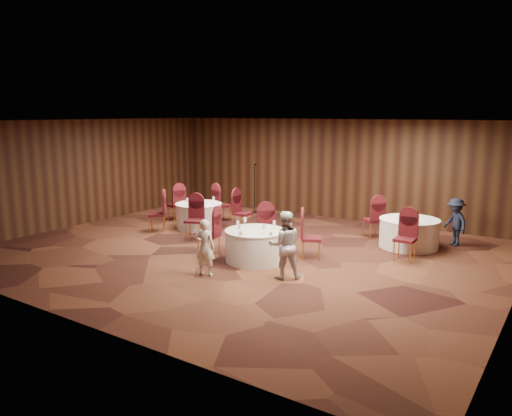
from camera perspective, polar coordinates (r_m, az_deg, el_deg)
The scene contains 15 objects.
ground at distance 12.44m, azimuth -1.28°, elevation -5.03°, with size 12.00×12.00×0.00m, color black.
room_shell at distance 12.05m, azimuth -1.32°, elevation 3.99°, with size 12.00×12.00×12.00m.
table_main at distance 11.58m, azimuth -0.10°, elevation -4.30°, with size 1.40×1.40×0.74m.
table_left at distance 15.01m, azimuth -6.55°, elevation -0.85°, with size 1.38×1.38×0.74m.
table_right at distance 13.36m, azimuth 17.07°, elevation -2.73°, with size 1.50×1.50×0.74m.
chairs_main at distance 12.18m, azimuth 0.55°, elevation -2.94°, with size 2.86×2.04×1.00m.
chairs_left at distance 15.02m, azimuth -6.58°, elevation -0.35°, with size 3.12×2.90×1.00m.
chairs_right at distance 13.13m, azimuth 14.84°, elevation -2.29°, with size 2.02×2.26×1.00m.
tabletop_main at distance 11.31m, azimuth 0.20°, elevation -2.23°, with size 1.10×1.08×0.22m.
tabletop_left at distance 14.92m, azimuth -6.56°, elevation 0.82°, with size 0.81×0.78×0.22m.
tabletop_right at distance 12.91m, azimuth 17.81°, elevation -0.86°, with size 0.08×0.08×0.22m.
mic_stand at distance 17.17m, azimuth -0.18°, elevation 1.13°, with size 0.24×0.24×1.69m.
woman_a at distance 10.60m, azimuth -5.85°, elevation -4.50°, with size 0.44×0.29×1.21m, color white.
woman_b at distance 10.34m, azimuth 3.26°, elevation -4.25°, with size 0.69×0.54×1.43m, color silver.
man_c at distance 13.86m, azimuth 21.83°, elevation -1.50°, with size 0.81×0.46×1.25m, color black.
Camera 1 is at (6.87, -9.79, 3.41)m, focal length 35.00 mm.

